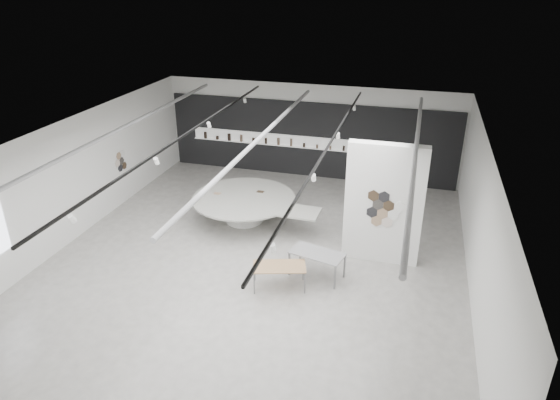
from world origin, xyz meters
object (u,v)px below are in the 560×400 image
(display_island, at_px, (246,206))
(sample_table_stone, at_px, (317,255))
(kitchen_counter, at_px, (375,176))
(partition_column, at_px, (384,204))
(sample_table_wood, at_px, (279,267))

(display_island, relative_size, sample_table_stone, 2.80)
(display_island, height_order, kitchen_counter, kitchen_counter)
(partition_column, height_order, kitchen_counter, partition_column)
(kitchen_counter, bearing_deg, sample_table_wood, -103.45)
(display_island, relative_size, kitchen_counter, 2.85)
(sample_table_wood, relative_size, kitchen_counter, 0.98)
(display_island, height_order, sample_table_stone, display_island)
(sample_table_wood, bearing_deg, display_island, 122.03)
(partition_column, bearing_deg, sample_table_wood, -138.32)
(partition_column, bearing_deg, sample_table_stone, -138.51)
(kitchen_counter, bearing_deg, partition_column, -83.41)
(display_island, bearing_deg, partition_column, -13.68)
(sample_table_wood, distance_m, kitchen_counter, 7.93)
(display_island, height_order, sample_table_wood, display_island)
(sample_table_stone, bearing_deg, kitchen_counter, 82.69)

